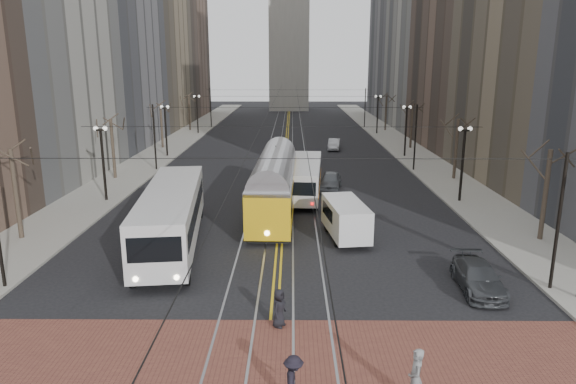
{
  "coord_description": "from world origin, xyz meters",
  "views": [
    {
      "loc": [
        0.74,
        -20.44,
        10.36
      ],
      "look_at": [
        0.5,
        9.12,
        3.0
      ],
      "focal_mm": 32.0,
      "sensor_mm": 36.0,
      "label": 1
    }
  ],
  "objects_px": {
    "cargo_van": "(346,221)",
    "sedan_parked": "(478,277)",
    "transit_bus": "(172,218)",
    "sedan_silver": "(334,144)",
    "sedan_grey": "(330,181)",
    "streetcar": "(275,189)",
    "pedestrian_a": "(279,308)",
    "pedestrian_b": "(416,378)",
    "rear_bus": "(305,179)",
    "pedestrian_d": "(293,381)"
  },
  "relations": [
    {
      "from": "sedan_silver",
      "to": "pedestrian_b",
      "type": "xyz_separation_m",
      "value": [
        -1.45,
        -49.77,
        0.33
      ]
    },
    {
      "from": "transit_bus",
      "to": "rear_bus",
      "type": "distance_m",
      "value": 14.36
    },
    {
      "from": "streetcar",
      "to": "sedan_silver",
      "type": "height_order",
      "value": "streetcar"
    },
    {
      "from": "streetcar",
      "to": "sedan_silver",
      "type": "relative_size",
      "value": 3.66
    },
    {
      "from": "sedan_silver",
      "to": "pedestrian_d",
      "type": "height_order",
      "value": "pedestrian_d"
    },
    {
      "from": "transit_bus",
      "to": "sedan_silver",
      "type": "distance_m",
      "value": 37.35
    },
    {
      "from": "sedan_parked",
      "to": "pedestrian_a",
      "type": "relative_size",
      "value": 2.78
    },
    {
      "from": "transit_bus",
      "to": "sedan_parked",
      "type": "bearing_deg",
      "value": -27.3
    },
    {
      "from": "transit_bus",
      "to": "sedan_parked",
      "type": "relative_size",
      "value": 3.06
    },
    {
      "from": "sedan_grey",
      "to": "pedestrian_a",
      "type": "xyz_separation_m",
      "value": [
        -3.78,
        -23.5,
        0.07
      ]
    },
    {
      "from": "rear_bus",
      "to": "sedan_parked",
      "type": "height_order",
      "value": "rear_bus"
    },
    {
      "from": "cargo_van",
      "to": "sedan_parked",
      "type": "xyz_separation_m",
      "value": [
        5.5,
        -7.35,
        -0.5
      ]
    },
    {
      "from": "transit_bus",
      "to": "pedestrian_b",
      "type": "height_order",
      "value": "transit_bus"
    },
    {
      "from": "streetcar",
      "to": "pedestrian_d",
      "type": "relative_size",
      "value": 8.61
    },
    {
      "from": "cargo_van",
      "to": "sedan_grey",
      "type": "relative_size",
      "value": 1.18
    },
    {
      "from": "sedan_silver",
      "to": "pedestrian_a",
      "type": "bearing_deg",
      "value": -90.0
    },
    {
      "from": "transit_bus",
      "to": "pedestrian_a",
      "type": "relative_size",
      "value": 8.53
    },
    {
      "from": "sedan_silver",
      "to": "sedan_parked",
      "type": "distance_m",
      "value": 41.35
    },
    {
      "from": "rear_bus",
      "to": "streetcar",
      "type": "bearing_deg",
      "value": -111.41
    },
    {
      "from": "rear_bus",
      "to": "cargo_van",
      "type": "bearing_deg",
      "value": -74.1
    },
    {
      "from": "transit_bus",
      "to": "sedan_silver",
      "type": "bearing_deg",
      "value": 64.2
    },
    {
      "from": "streetcar",
      "to": "rear_bus",
      "type": "relative_size",
      "value": 1.37
    },
    {
      "from": "pedestrian_d",
      "to": "cargo_van",
      "type": "bearing_deg",
      "value": -14.0
    },
    {
      "from": "sedan_silver",
      "to": "pedestrian_a",
      "type": "distance_m",
      "value": 45.14
    },
    {
      "from": "streetcar",
      "to": "cargo_van",
      "type": "xyz_separation_m",
      "value": [
        4.5,
        -5.65,
        -0.59
      ]
    },
    {
      "from": "rear_bus",
      "to": "sedan_silver",
      "type": "xyz_separation_m",
      "value": [
        4.2,
        23.38,
        -0.74
      ]
    },
    {
      "from": "sedan_grey",
      "to": "sedan_silver",
      "type": "xyz_separation_m",
      "value": [
        2.0,
        21.27,
        -0.09
      ]
    },
    {
      "from": "sedan_silver",
      "to": "pedestrian_d",
      "type": "xyz_separation_m",
      "value": [
        -5.2,
        -49.77,
        0.2
      ]
    },
    {
      "from": "sedan_parked",
      "to": "pedestrian_b",
      "type": "relative_size",
      "value": 2.29
    },
    {
      "from": "rear_bus",
      "to": "pedestrian_d",
      "type": "relative_size",
      "value": 6.28
    },
    {
      "from": "transit_bus",
      "to": "sedan_grey",
      "type": "height_order",
      "value": "transit_bus"
    },
    {
      "from": "streetcar",
      "to": "sedan_grey",
      "type": "distance_m",
      "value": 8.33
    },
    {
      "from": "pedestrian_a",
      "to": "transit_bus",
      "type": "bearing_deg",
      "value": 59.21
    },
    {
      "from": "transit_bus",
      "to": "streetcar",
      "type": "xyz_separation_m",
      "value": [
        5.74,
        7.07,
        0.02
      ]
    },
    {
      "from": "pedestrian_b",
      "to": "sedan_parked",
      "type": "bearing_deg",
      "value": 154.29
    },
    {
      "from": "sedan_parked",
      "to": "transit_bus",
      "type": "bearing_deg",
      "value": 162.27
    },
    {
      "from": "sedan_parked",
      "to": "streetcar",
      "type": "bearing_deg",
      "value": 130.49
    },
    {
      "from": "cargo_van",
      "to": "pedestrian_d",
      "type": "relative_size",
      "value": 3.04
    },
    {
      "from": "streetcar",
      "to": "pedestrian_b",
      "type": "xyz_separation_m",
      "value": [
        5.05,
        -21.56,
        -0.74
      ]
    },
    {
      "from": "rear_bus",
      "to": "pedestrian_b",
      "type": "relative_size",
      "value": 5.48
    },
    {
      "from": "transit_bus",
      "to": "sedan_silver",
      "type": "xyz_separation_m",
      "value": [
        12.23,
        35.28,
        -1.05
      ]
    },
    {
      "from": "transit_bus",
      "to": "sedan_grey",
      "type": "bearing_deg",
      "value": 47.17
    },
    {
      "from": "transit_bus",
      "to": "sedan_silver",
      "type": "height_order",
      "value": "transit_bus"
    },
    {
      "from": "sedan_parked",
      "to": "sedan_grey",
      "type": "bearing_deg",
      "value": 108.33
    },
    {
      "from": "pedestrian_a",
      "to": "pedestrian_b",
      "type": "bearing_deg",
      "value": -114.14
    },
    {
      "from": "sedan_grey",
      "to": "pedestrian_d",
      "type": "distance_m",
      "value": 28.68
    },
    {
      "from": "cargo_van",
      "to": "pedestrian_a",
      "type": "bearing_deg",
      "value": -116.93
    },
    {
      "from": "streetcar",
      "to": "pedestrian_a",
      "type": "bearing_deg",
      "value": -85.93
    },
    {
      "from": "streetcar",
      "to": "pedestrian_d",
      "type": "xyz_separation_m",
      "value": [
        1.29,
        -21.56,
        -0.87
      ]
    },
    {
      "from": "cargo_van",
      "to": "pedestrian_a",
      "type": "height_order",
      "value": "cargo_van"
    }
  ]
}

